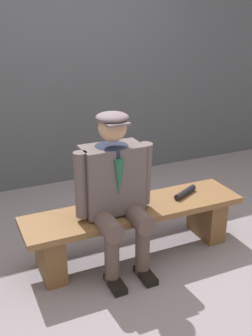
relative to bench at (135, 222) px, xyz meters
name	(u,v)px	position (x,y,z in m)	size (l,w,h in m)	color
ground_plane	(134,253)	(0.00, 0.00, -0.29)	(30.00, 30.00, 0.00)	slate
bench	(135,222)	(0.00, 0.00, 0.00)	(1.82, 0.44, 0.43)	brown
seated_man	(115,187)	(0.19, 0.06, 0.38)	(0.63, 0.59, 1.23)	#564A4B
rolled_magazine	(185,192)	(-0.48, -0.02, 0.17)	(0.05, 0.05, 0.27)	black
stadium_wall	(66,88)	(0.00, -1.82, 0.78)	(12.00, 0.24, 2.15)	#464950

